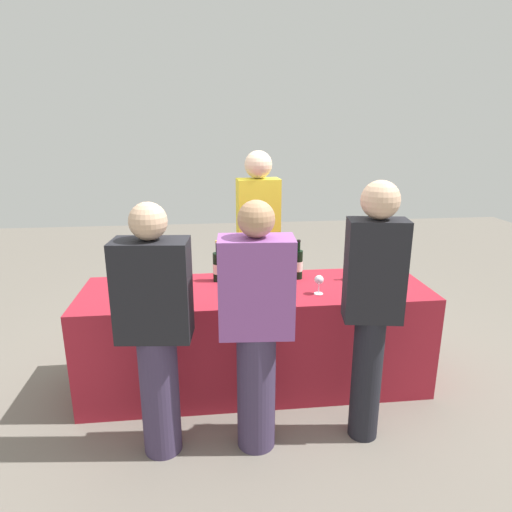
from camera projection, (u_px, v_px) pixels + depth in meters
The scene contains 17 objects.
ground_plane at pixel (256, 381), 3.54m from camera, with size 12.00×12.00×0.00m, color slate.
tasting_table at pixel (256, 336), 3.43m from camera, with size 2.58×0.77×0.79m, color maroon.
wine_bottle_0 at pixel (145, 272), 3.33m from camera, with size 0.07×0.07×0.32m.
wine_bottle_1 at pixel (173, 271), 3.31m from camera, with size 0.08×0.08×0.33m.
wine_bottle_2 at pixel (218, 266), 3.44m from camera, with size 0.08×0.08×0.32m.
wine_bottle_3 at pixel (278, 267), 3.42m from camera, with size 0.07×0.07×0.33m.
wine_bottle_4 at pixel (298, 264), 3.50m from camera, with size 0.07×0.07×0.32m.
wine_bottle_5 at pixel (364, 266), 3.46m from camera, with size 0.07×0.07×0.32m.
wine_glass_0 at pixel (127, 288), 3.01m from camera, with size 0.07×0.07×0.15m.
wine_glass_1 at pixel (282, 281), 3.17m from camera, with size 0.07×0.07×0.15m.
wine_glass_2 at pixel (319, 281), 3.18m from camera, with size 0.07×0.07×0.14m.
wine_glass_3 at pixel (386, 278), 3.21m from camera, with size 0.07×0.07×0.15m.
server_pouring at pixel (258, 240), 3.94m from camera, with size 0.38×0.24×1.76m.
guest_0 at pixel (155, 327), 2.57m from camera, with size 0.44×0.27×1.57m.
guest_1 at pixel (256, 324), 2.62m from camera, with size 0.45×0.27×1.57m.
guest_2 at pixel (372, 303), 2.68m from camera, with size 0.37×0.24×1.67m.
menu_board at pixel (162, 286), 4.31m from camera, with size 0.52×0.03×0.93m, color white.
Camera 1 is at (-0.35, -3.09, 1.96)m, focal length 31.18 mm.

